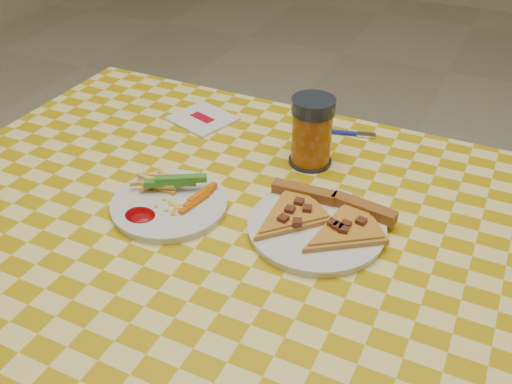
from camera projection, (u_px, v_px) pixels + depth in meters
table at (252, 253)px, 1.03m from camera, size 1.28×0.88×0.76m
plate_left at (170, 205)px, 1.01m from camera, size 0.27×0.27×0.01m
plate_right at (316, 229)px, 0.96m from camera, size 0.28×0.28×0.01m
fries_veggies at (169, 192)px, 1.01m from camera, size 0.17×0.15×0.04m
pizza_slices at (322, 217)px, 0.96m from camera, size 0.26×0.24×0.02m
drink_glass at (312, 132)px, 1.10m from camera, size 0.09×0.09×0.14m
napkin at (202, 119)px, 1.28m from camera, size 0.16×0.15×0.01m
fork at (347, 133)px, 1.23m from camera, size 0.13×0.05×0.01m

